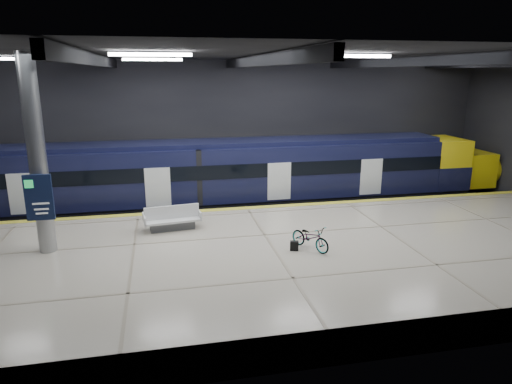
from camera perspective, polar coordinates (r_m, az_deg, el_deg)
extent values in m
plane|color=black|center=(19.43, 0.41, -7.42)|extent=(30.00, 30.00, 0.00)
cube|color=black|center=(26.08, -3.33, 7.38)|extent=(30.00, 0.10, 8.00)
cube|color=black|center=(10.84, 9.46, -3.36)|extent=(30.00, 0.10, 8.00)
cube|color=black|center=(18.00, 0.46, 16.88)|extent=(30.00, 16.00, 0.10)
cube|color=black|center=(17.72, -19.60, 15.29)|extent=(0.25, 16.00, 0.40)
cube|color=black|center=(17.99, 0.46, 16.08)|extent=(0.25, 16.00, 0.40)
cube|color=black|center=(20.14, 18.02, 15.25)|extent=(0.25, 16.00, 0.40)
cube|color=white|center=(15.59, -13.01, 16.41)|extent=(2.60, 0.18, 0.10)
cube|color=white|center=(17.02, 12.32, 16.27)|extent=(2.60, 0.18, 0.10)
cube|color=white|center=(21.59, -12.79, 15.86)|extent=(2.60, 0.18, 0.10)
cube|color=white|center=(22.64, 5.95, 16.06)|extent=(2.60, 0.18, 0.10)
cube|color=white|center=(25.63, 21.58, 14.99)|extent=(2.60, 0.18, 0.10)
cube|color=#BFB5A2|center=(16.97, 2.22, -8.82)|extent=(30.00, 11.00, 1.10)
cube|color=yellow|center=(21.60, -1.13, -2.00)|extent=(30.00, 0.40, 0.01)
cube|color=gray|center=(23.81, -2.03, -2.99)|extent=(30.00, 0.08, 0.16)
cube|color=gray|center=(25.17, -2.59, -2.01)|extent=(30.00, 0.08, 0.16)
cube|color=black|center=(24.21, -4.87, -1.57)|extent=(24.00, 2.58, 0.80)
cube|color=black|center=(23.77, -4.96, 2.54)|extent=(24.00, 2.80, 2.75)
cube|color=black|center=(23.50, -5.04, 6.10)|extent=(24.00, 2.30, 0.24)
cube|color=black|center=(22.35, -4.54, 2.48)|extent=(24.00, 0.04, 0.70)
cube|color=white|center=(23.03, 2.92, 1.35)|extent=(1.20, 0.05, 1.90)
cube|color=yellow|center=(28.38, 22.13, 3.49)|extent=(2.00, 2.80, 2.75)
ellipsoid|color=yellow|center=(29.98, 26.18, 2.69)|extent=(3.60, 2.52, 1.90)
cube|color=black|center=(28.51, 22.66, 3.85)|extent=(1.60, 2.38, 0.80)
cube|color=#595B60|center=(18.99, -10.40, -4.13)|extent=(1.83, 0.76, 0.33)
cube|color=silver|center=(18.91, -10.44, -3.39)|extent=(2.31, 1.20, 0.09)
cube|color=silver|center=(18.82, -10.48, -2.50)|extent=(2.21, 0.36, 0.55)
cube|color=silver|center=(18.76, -13.81, -3.31)|extent=(0.18, 0.94, 0.33)
cube|color=silver|center=(19.05, -7.16, -2.71)|extent=(0.18, 0.94, 0.33)
imported|color=#99999E|center=(16.67, 6.81, -5.65)|extent=(1.38, 1.79, 0.90)
cube|color=black|center=(16.59, 4.81, -6.72)|extent=(0.34, 0.25, 0.35)
cylinder|color=#9EA0A5|center=(17.32, -25.68, 4.05)|extent=(0.60, 0.60, 6.90)
cube|color=#0F1938|center=(17.19, -25.50, -0.62)|extent=(0.90, 0.12, 1.60)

